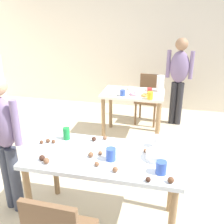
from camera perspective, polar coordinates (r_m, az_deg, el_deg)
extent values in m
plane|color=beige|center=(2.94, -3.45, -19.92)|extent=(6.40, 6.40, 0.00)
cube|color=beige|center=(5.38, 5.86, 14.67)|extent=(6.40, 0.10, 2.60)
cube|color=silver|center=(2.34, -1.81, -9.79)|extent=(1.37, 0.68, 0.04)
cylinder|color=olive|center=(2.56, -17.81, -18.14)|extent=(0.06, 0.06, 0.71)
cylinder|color=olive|center=(2.30, 13.01, -22.98)|extent=(0.06, 0.06, 0.71)
cylinder|color=olive|center=(2.95, -12.44, -11.64)|extent=(0.06, 0.06, 0.71)
cylinder|color=olive|center=(2.72, 13.11, -14.79)|extent=(0.06, 0.06, 0.71)
cube|color=silver|center=(4.04, 4.66, 4.08)|extent=(0.95, 0.63, 0.04)
cylinder|color=olive|center=(4.02, -1.92, -1.69)|extent=(0.06, 0.06, 0.71)
cylinder|color=olive|center=(3.91, 10.03, -2.72)|extent=(0.06, 0.06, 0.71)
cylinder|color=olive|center=(4.47, -0.31, 0.83)|extent=(0.06, 0.06, 0.71)
cylinder|color=olive|center=(4.38, 10.41, -0.03)|extent=(0.06, 0.06, 0.71)
cube|color=brown|center=(4.68, 7.85, 2.55)|extent=(0.45, 0.45, 0.04)
cube|color=brown|center=(4.78, 8.47, 5.82)|extent=(0.38, 0.09, 0.42)
cylinder|color=brown|center=(4.57, 9.31, -1.02)|extent=(0.04, 0.04, 0.41)
cylinder|color=brown|center=(4.64, 5.20, -0.47)|extent=(0.04, 0.04, 0.41)
cylinder|color=brown|center=(4.89, 10.10, 0.43)|extent=(0.04, 0.04, 0.41)
cylinder|color=brown|center=(4.95, 6.24, 0.93)|extent=(0.04, 0.04, 0.41)
cylinder|color=#383D4C|center=(2.92, -22.00, -13.06)|extent=(0.11, 0.11, 0.72)
cylinder|color=#383D4C|center=(2.85, -20.55, -13.82)|extent=(0.11, 0.11, 0.72)
ellipsoid|color=slate|center=(2.60, -23.11, -2.17)|extent=(0.36, 0.28, 0.51)
cylinder|color=slate|center=(2.44, -20.48, -2.29)|extent=(0.09, 0.09, 0.43)
cylinder|color=#28282D|center=(4.75, 14.61, 1.75)|extent=(0.11, 0.11, 0.77)
cylinder|color=#28282D|center=(4.76, 13.30, 1.91)|extent=(0.11, 0.11, 0.77)
ellipsoid|color=slate|center=(4.58, 14.70, 9.60)|extent=(0.34, 0.23, 0.55)
sphere|color=#997051|center=(4.52, 15.16, 14.27)|extent=(0.21, 0.21, 0.21)
cylinder|color=slate|center=(4.56, 17.15, 9.83)|extent=(0.08, 0.08, 0.46)
cylinder|color=slate|center=(4.59, 12.36, 10.35)|extent=(0.08, 0.08, 0.46)
cylinder|color=white|center=(2.29, 10.11, -9.41)|extent=(0.21, 0.21, 0.06)
cylinder|color=#198438|center=(2.59, -10.02, -4.71)|extent=(0.07, 0.07, 0.12)
cube|color=silver|center=(2.36, 4.38, -8.90)|extent=(0.17, 0.02, 0.01)
cylinder|color=#3351B2|center=(2.09, 10.81, -11.94)|extent=(0.09, 0.09, 0.11)
cylinder|color=white|center=(2.45, 9.83, -6.41)|extent=(0.08, 0.08, 0.11)
cylinder|color=#3351B2|center=(2.22, -0.24, -9.32)|extent=(0.08, 0.08, 0.11)
sphere|color=#3D2319|center=(2.01, 7.98, -14.53)|extent=(0.04, 0.04, 0.04)
sphere|color=brown|center=(2.16, -3.38, -11.38)|extent=(0.04, 0.04, 0.04)
sphere|color=brown|center=(2.36, 7.40, -8.48)|extent=(0.04, 0.04, 0.04)
sphere|color=brown|center=(2.02, 12.87, -14.43)|extent=(0.05, 0.05, 0.05)
sphere|color=brown|center=(2.31, -2.60, -9.04)|extent=(0.04, 0.04, 0.04)
sphere|color=#3D2319|center=(2.31, -15.19, -9.74)|extent=(0.05, 0.05, 0.05)
sphere|color=#3D2319|center=(2.54, -4.02, -5.93)|extent=(0.05, 0.05, 0.05)
sphere|color=brown|center=(2.56, -12.81, -6.36)|extent=(0.04, 0.04, 0.04)
sphere|color=brown|center=(2.56, -1.56, -5.73)|extent=(0.04, 0.04, 0.04)
sphere|color=brown|center=(2.28, -4.70, -9.36)|extent=(0.05, 0.05, 0.05)
sphere|color=brown|center=(2.53, 10.02, -6.48)|extent=(0.04, 0.04, 0.04)
sphere|color=brown|center=(2.58, -13.97, -6.16)|extent=(0.04, 0.04, 0.04)
sphere|color=brown|center=(2.58, -15.29, -6.43)|extent=(0.04, 0.04, 0.04)
sphere|color=brown|center=(2.26, -14.30, -10.40)|extent=(0.05, 0.05, 0.05)
sphere|color=brown|center=(2.09, 0.71, -12.57)|extent=(0.05, 0.05, 0.05)
cylinder|color=white|center=(4.11, 10.62, 6.18)|extent=(0.12, 0.12, 0.25)
cylinder|color=#3351B2|center=(3.85, 2.37, 4.26)|extent=(0.08, 0.08, 0.09)
cylinder|color=yellow|center=(3.74, 8.42, 3.62)|extent=(0.08, 0.08, 0.11)
cylinder|color=red|center=(3.98, 8.33, 4.60)|extent=(0.08, 0.08, 0.09)
torus|color=white|center=(3.87, 0.28, 3.91)|extent=(0.11, 0.11, 0.03)
torus|color=white|center=(4.14, 8.19, 4.86)|extent=(0.11, 0.11, 0.03)
torus|color=pink|center=(3.91, 4.84, 4.03)|extent=(0.12, 0.12, 0.04)
torus|color=white|center=(4.19, 4.08, 5.30)|extent=(0.13, 0.13, 0.04)
torus|color=gold|center=(3.86, 7.26, 3.68)|extent=(0.11, 0.11, 0.03)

